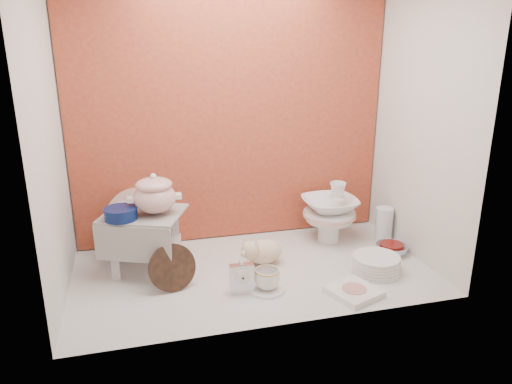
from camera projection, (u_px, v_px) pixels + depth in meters
ground at (253, 271)px, 2.48m from camera, size 1.80×1.80×0.00m
niche_shell at (244, 84)px, 2.36m from camera, size 1.86×1.03×1.53m
step_stool at (146, 242)px, 2.44m from camera, size 0.47×0.44×0.32m
soup_tureen at (154, 194)px, 2.34m from camera, size 0.29×0.29×0.21m
cobalt_bowl at (121, 214)px, 2.29m from camera, size 0.20×0.20×0.06m
floral_platter at (137, 219)px, 2.70m from camera, size 0.36×0.16×0.35m
blue_white_vase at (125, 233)px, 2.62m from camera, size 0.30×0.30×0.27m
lacquer_tray at (172, 268)px, 2.27m from camera, size 0.24×0.13×0.22m
mantel_clock at (242, 277)px, 2.24m from camera, size 0.11×0.04×0.17m
plush_pig at (264, 251)px, 2.54m from camera, size 0.25×0.18×0.15m
teacup_saucer at (267, 289)px, 2.29m from camera, size 0.22×0.22×0.01m
gold_rim_teacup at (267, 279)px, 2.27m from camera, size 0.13×0.13×0.10m
lattice_dish at (354, 292)px, 2.25m from camera, size 0.27×0.27×0.03m
dinner_plate_stack at (376, 264)px, 2.46m from camera, size 0.28×0.28×0.09m
crystal_bowl at (391, 249)px, 2.67m from camera, size 0.20×0.20×0.05m
clear_glass_vase at (384, 224)px, 2.82m from camera, size 0.13×0.13×0.20m
porcelain_tower at (329, 212)px, 2.80m from camera, size 0.39×0.39×0.36m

